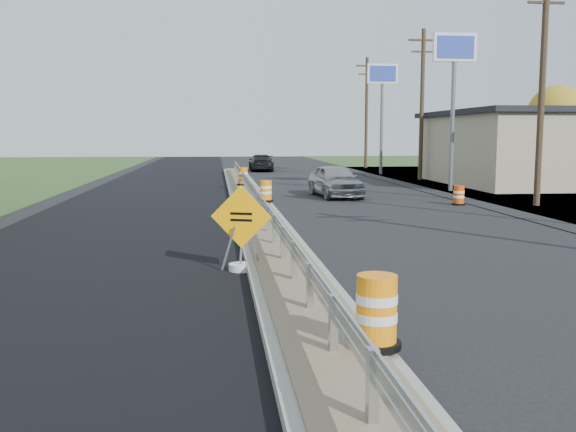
{
  "coord_description": "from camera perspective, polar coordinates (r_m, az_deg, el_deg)",
  "views": [
    {
      "loc": [
        -1.41,
        -15.57,
        2.88
      ],
      "look_at": [
        0.15,
        -1.64,
        1.1
      ],
      "focal_mm": 40.0,
      "sensor_mm": 36.0,
      "label": 1
    }
  ],
  "objects": [
    {
      "name": "ground",
      "position": [
        15.89,
        -1.21,
        -3.2
      ],
      "size": [
        140.0,
        140.0,
        0.0
      ],
      "primitive_type": "plane",
      "color": "black",
      "rests_on": "ground"
    },
    {
      "name": "milled_overlay",
      "position": [
        25.9,
        -13.0,
        0.68
      ],
      "size": [
        7.2,
        120.0,
        0.01
      ],
      "primitive_type": "cube",
      "color": "black",
      "rests_on": "ground"
    },
    {
      "name": "median",
      "position": [
        23.77,
        -2.96,
        0.54
      ],
      "size": [
        1.6,
        55.0,
        0.23
      ],
      "color": "gray",
      "rests_on": "ground"
    },
    {
      "name": "guardrail",
      "position": [
        24.7,
        -3.11,
        2.23
      ],
      "size": [
        0.1,
        46.15,
        0.72
      ],
      "color": "silver",
      "rests_on": "median"
    },
    {
      "name": "pylon_sign_mid",
      "position": [
        33.93,
        14.57,
        13.1
      ],
      "size": [
        2.2,
        0.3,
        7.9
      ],
      "color": "slate",
      "rests_on": "ground"
    },
    {
      "name": "pylon_sign_north",
      "position": [
        47.23,
        8.38,
        11.53
      ],
      "size": [
        2.2,
        0.3,
        7.9
      ],
      "color": "slate",
      "rests_on": "ground"
    },
    {
      "name": "utility_pole_smid",
      "position": [
        27.83,
        21.67,
        10.97
      ],
      "size": [
        1.9,
        0.26,
        9.4
      ],
      "color": "#473523",
      "rests_on": "ground"
    },
    {
      "name": "utility_pole_nmid",
      "position": [
        41.67,
        11.82,
        9.91
      ],
      "size": [
        1.9,
        0.26,
        9.4
      ],
      "color": "#473523",
      "rests_on": "ground"
    },
    {
      "name": "utility_pole_north",
      "position": [
        56.11,
        6.98,
        9.28
      ],
      "size": [
        1.9,
        0.26,
        9.4
      ],
      "color": "#473523",
      "rests_on": "ground"
    },
    {
      "name": "tree_far_yellow",
      "position": [
        56.67,
        22.77,
        8.36
      ],
      "size": [
        4.62,
        4.62,
        6.86
      ],
      "color": "#473523",
      "rests_on": "ground"
    },
    {
      "name": "caution_sign",
      "position": [
        13.62,
        -4.16,
        -2.99
      ],
      "size": [
        1.27,
        0.55,
        1.83
      ],
      "rotation": [
        0.0,
        0.0,
        -0.33
      ],
      "color": "white",
      "rests_on": "ground"
    },
    {
      "name": "barrel_median_near",
      "position": [
        8.14,
        7.87,
        -8.54
      ],
      "size": [
        0.63,
        0.63,
        0.93
      ],
      "color": "black",
      "rests_on": "median"
    },
    {
      "name": "barrel_median_mid",
      "position": [
        25.54,
        -1.98,
        2.19
      ],
      "size": [
        0.58,
        0.58,
        0.84
      ],
      "color": "black",
      "rests_on": "median"
    },
    {
      "name": "barrel_median_far",
      "position": [
        33.85,
        -4.03,
        3.49
      ],
      "size": [
        0.64,
        0.64,
        0.93
      ],
      "color": "black",
      "rests_on": "median"
    },
    {
      "name": "barrel_shoulder_near",
      "position": [
        27.32,
        14.94,
        1.75
      ],
      "size": [
        0.54,
        0.54,
        0.8
      ],
      "color": "black",
      "rests_on": "ground"
    },
    {
      "name": "car_silver",
      "position": [
        29.93,
        4.23,
        3.16
      ],
      "size": [
        2.22,
        4.62,
        1.52
      ],
      "primitive_type": "imported",
      "rotation": [
        0.0,
        0.0,
        0.1
      ],
      "color": "#A4A3A8",
      "rests_on": "ground"
    },
    {
      "name": "car_dark_far",
      "position": [
        51.35,
        -2.4,
        4.76
      ],
      "size": [
        1.91,
        4.59,
        1.33
      ],
      "primitive_type": "imported",
      "rotation": [
        0.0,
        0.0,
        3.13
      ],
      "color": "black",
      "rests_on": "ground"
    }
  ]
}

